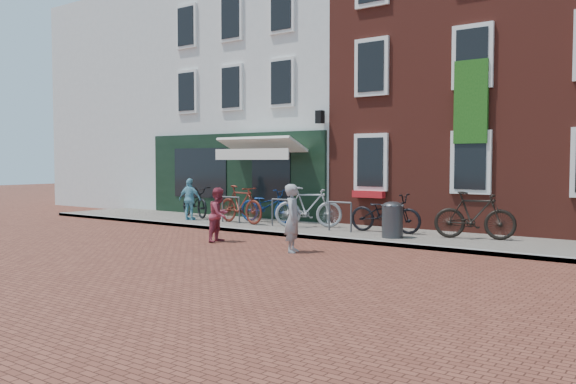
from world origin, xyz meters
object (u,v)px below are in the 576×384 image
Objects in this scene: cafe_person at (190,199)px; bicycle_2 at (266,206)px; litter_bin at (392,218)px; bicycle_5 at (475,215)px; boy at (219,215)px; woman at (293,218)px; bicycle_1 at (241,204)px; bicycle_3 at (308,207)px; bicycle_4 at (385,213)px; bicycle_0 at (195,202)px.

cafe_person reaches higher than bicycle_2.
bicycle_5 is at bearing 28.20° from litter_bin.
woman is at bearing -106.43° from boy.
cafe_person reaches higher than boy.
cafe_person is at bearing 178.83° from litter_bin.
cafe_person is at bearing 104.24° from bicycle_1.
bicycle_3 is (1.85, -0.36, 0.06)m from bicycle_2.
bicycle_3 is at bearing 90.22° from bicycle_4.
woman is at bearing -109.04° from litter_bin.
litter_bin is 4.37m from boy.
bicycle_2 reaches higher than litter_bin.
boy is 0.70× the size of bicycle_3.
bicycle_1 is at bearing 91.93° from bicycle_4.
bicycle_2 is (-1.38, 3.66, -0.05)m from boy.
boy is 4.76m from cafe_person.
cafe_person is 0.68× the size of bicycle_4.
bicycle_4 is at bearing -93.37° from bicycle_2.
boy is at bearing 136.33° from bicycle_4.
bicycle_2 is at bearing 167.96° from litter_bin.
bicycle_1 reaches higher than bicycle_0.
bicycle_1 is at bearing 176.24° from litter_bin.
bicycle_0 is at bearing 56.01° from bicycle_3.
bicycle_4 is 1.03× the size of bicycle_5.
boy is at bearing 130.58° from cafe_person.
woman is 0.75× the size of bicycle_2.
woman is 0.75× the size of bicycle_0.
bicycle_5 is at bearing -67.95° from bicycle_0.
bicycle_1 is (2.64, -0.65, 0.06)m from bicycle_0.
bicycle_0 is at bearing 74.61° from bicycle_5.
litter_bin is 0.71× the size of cafe_person.
bicycle_0 is 9.76m from bicycle_5.
bicycle_0 is (-4.50, 3.62, -0.05)m from boy.
bicycle_0 is 1.00× the size of bicycle_2.
bicycle_3 is at bearing 5.38° from woman.
boy reaches higher than bicycle_0.
bicycle_4 is (4.71, 0.52, -0.06)m from bicycle_1.
bicycle_1 is at bearing -81.41° from bicycle_0.
boy reaches higher than litter_bin.
woman reaches higher than cafe_person.
bicycle_0 is (-6.99, 3.90, -0.13)m from woman.
bicycle_0 and bicycle_4 have the same top height.
litter_bin is 4.98m from bicycle_2.
bicycle_2 is 6.64m from bicycle_5.
bicycle_5 reaches higher than bicycle_2.
woman is at bearing 140.53° from cafe_person.
cafe_person is at bearing -121.11° from bicycle_0.
boy is 0.70× the size of bicycle_5.
bicycle_1 is (-4.34, 3.25, -0.07)m from woman.
bicycle_1 is (-1.85, 2.97, 0.00)m from boy.
boy is at bearing 141.54° from bicycle_3.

